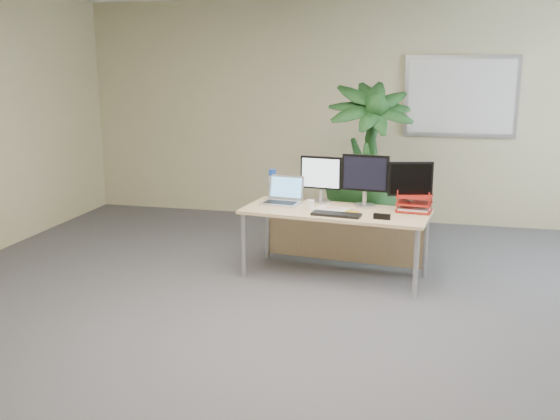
% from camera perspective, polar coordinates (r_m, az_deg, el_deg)
% --- Properties ---
extents(floor, '(8.00, 8.00, 0.00)m').
position_cam_1_polar(floor, '(4.29, 0.32, -13.51)').
color(floor, '#46464B').
rests_on(floor, ground).
extents(back_wall, '(7.00, 0.04, 2.70)m').
position_cam_1_polar(back_wall, '(7.80, 7.15, 8.91)').
color(back_wall, '#BCB285').
rests_on(back_wall, floor).
extents(whiteboard, '(1.30, 0.04, 0.95)m').
position_cam_1_polar(whiteboard, '(7.71, 16.20, 9.93)').
color(whiteboard, silver).
rests_on(whiteboard, back_wall).
extents(desk, '(1.73, 0.89, 0.64)m').
position_cam_1_polar(desk, '(5.77, 5.30, -1.07)').
color(desk, tan).
rests_on(desk, floor).
extents(floor_plant, '(1.07, 1.07, 1.50)m').
position_cam_1_polar(floor_plant, '(6.52, 7.92, 2.71)').
color(floor_plant, '#153B17').
rests_on(floor_plant, floor).
extents(monitor_left, '(0.40, 0.18, 0.44)m').
position_cam_1_polar(monitor_left, '(5.89, 3.77, 3.09)').
color(monitor_left, '#B2B2B7').
rests_on(monitor_left, desk).
extents(monitor_right, '(0.43, 0.20, 0.48)m').
position_cam_1_polar(monitor_right, '(5.77, 7.80, 3.00)').
color(monitor_right, '#B2B2B7').
rests_on(monitor_right, desk).
extents(monitor_dark, '(0.39, 0.18, 0.44)m').
position_cam_1_polar(monitor_dark, '(5.68, 11.84, 2.45)').
color(monitor_dark, '#B2B2B7').
rests_on(monitor_dark, desk).
extents(laptop, '(0.38, 0.34, 0.25)m').
position_cam_1_polar(laptop, '(5.91, 0.29, 1.24)').
color(laptop, silver).
rests_on(laptop, desk).
extents(keyboard, '(0.44, 0.19, 0.02)m').
position_cam_1_polar(keyboard, '(5.44, 5.16, -0.40)').
color(keyboard, black).
rests_on(keyboard, desk).
extents(coffee_mug, '(0.11, 0.07, 0.08)m').
position_cam_1_polar(coffee_mug, '(5.66, 2.76, 0.49)').
color(coffee_mug, white).
rests_on(coffee_mug, desk).
extents(spiral_notebook, '(0.35, 0.30, 0.01)m').
position_cam_1_polar(spiral_notebook, '(5.64, 4.67, 0.05)').
color(spiral_notebook, white).
rests_on(spiral_notebook, desk).
extents(orange_pen, '(0.13, 0.03, 0.01)m').
position_cam_1_polar(orange_pen, '(5.66, 4.93, 0.18)').
color(orange_pen, '#D65E17').
rests_on(orange_pen, spiral_notebook).
extents(yellow_highlighter, '(0.13, 0.04, 0.02)m').
position_cam_1_polar(yellow_highlighter, '(5.57, 6.59, -0.15)').
color(yellow_highlighter, yellow).
rests_on(yellow_highlighter, desk).
extents(water_bottle, '(0.07, 0.07, 0.29)m').
position_cam_1_polar(water_bottle, '(6.08, -0.70, 2.33)').
color(water_bottle, white).
rests_on(water_bottle, desk).
extents(letter_tray, '(0.32, 0.26, 0.14)m').
position_cam_1_polar(letter_tray, '(5.68, 12.18, 0.49)').
color(letter_tray, '#A81C14').
rests_on(letter_tray, desk).
extents(stapler, '(0.15, 0.06, 0.05)m').
position_cam_1_polar(stapler, '(5.36, 9.30, -0.59)').
color(stapler, black).
rests_on(stapler, desk).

